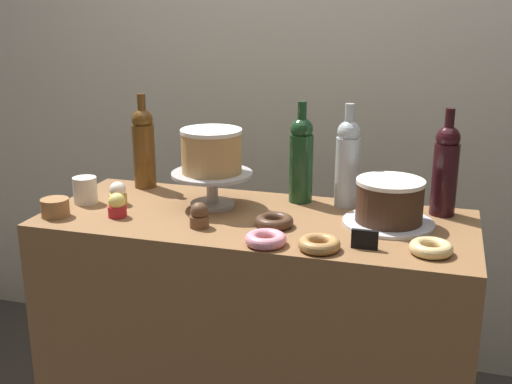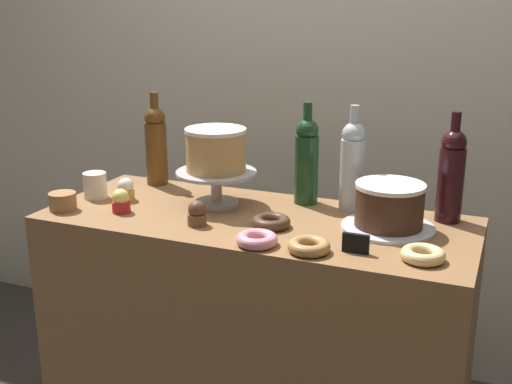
{
  "view_description": "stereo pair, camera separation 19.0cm",
  "coord_description": "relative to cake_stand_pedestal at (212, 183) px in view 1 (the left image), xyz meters",
  "views": [
    {
      "loc": [
        0.52,
        -1.74,
        1.52
      ],
      "look_at": [
        0.0,
        0.0,
        0.97
      ],
      "focal_mm": 44.91,
      "sensor_mm": 36.0,
      "label": 1
    },
    {
      "loc": [
        0.7,
        -1.68,
        1.52
      ],
      "look_at": [
        0.0,
        0.0,
        0.97
      ],
      "focal_mm": 44.91,
      "sensor_mm": 36.0,
      "label": 2
    }
  ],
  "objects": [
    {
      "name": "white_layer_cake",
      "position": [
        0.0,
        0.0,
        0.1
      ],
      "size": [
        0.19,
        0.19,
        0.14
      ],
      "color": "tan",
      "rests_on": "cake_stand_pedestal"
    },
    {
      "name": "donut_maple",
      "position": [
        0.4,
        -0.27,
        -0.06
      ],
      "size": [
        0.11,
        0.11,
        0.03
      ],
      "color": "#B27F47",
      "rests_on": "display_counter"
    },
    {
      "name": "cupcake_vanilla",
      "position": [
        -0.3,
        -0.07,
        -0.04
      ],
      "size": [
        0.06,
        0.06,
        0.07
      ],
      "color": "gold",
      "rests_on": "display_counter"
    },
    {
      "name": "silver_serving_platter",
      "position": [
        0.55,
        -0.02,
        -0.07
      ],
      "size": [
        0.27,
        0.27,
        0.01
      ],
      "color": "silver",
      "rests_on": "display_counter"
    },
    {
      "name": "wine_bottle_clear",
      "position": [
        0.41,
        0.13,
        0.07
      ],
      "size": [
        0.08,
        0.08,
        0.33
      ],
      "color": "#B2BCC1",
      "rests_on": "display_counter"
    },
    {
      "name": "coffee_cup_ceramic",
      "position": [
        -0.4,
        -0.09,
        -0.03
      ],
      "size": [
        0.08,
        0.08,
        0.08
      ],
      "color": "silver",
      "rests_on": "display_counter"
    },
    {
      "name": "price_sign_chalkboard",
      "position": [
        0.51,
        -0.23,
        -0.05
      ],
      "size": [
        0.07,
        0.01,
        0.05
      ],
      "color": "black",
      "rests_on": "display_counter"
    },
    {
      "name": "wine_bottle_green",
      "position": [
        0.26,
        0.13,
        0.07
      ],
      "size": [
        0.08,
        0.08,
        0.33
      ],
      "color": "#193D1E",
      "rests_on": "display_counter"
    },
    {
      "name": "donut_chocolate",
      "position": [
        0.24,
        -0.13,
        -0.06
      ],
      "size": [
        0.11,
        0.11,
        0.03
      ],
      "color": "#472D1E",
      "rests_on": "display_counter"
    },
    {
      "name": "cake_stand_pedestal",
      "position": [
        0.0,
        0.0,
        0.0
      ],
      "size": [
        0.26,
        0.26,
        0.11
      ],
      "color": "#B2B2B7",
      "rests_on": "display_counter"
    },
    {
      "name": "chocolate_round_cake",
      "position": [
        0.55,
        -0.02,
        -0.0
      ],
      "size": [
        0.2,
        0.2,
        0.12
      ],
      "color": "#3D2619",
      "rests_on": "silver_serving_platter"
    },
    {
      "name": "donut_pink",
      "position": [
        0.25,
        -0.28,
        -0.06
      ],
      "size": [
        0.11,
        0.11,
        0.03
      ],
      "color": "pink",
      "rests_on": "display_counter"
    },
    {
      "name": "cupcake_chocolate",
      "position": [
        0.03,
        -0.2,
        -0.04
      ],
      "size": [
        0.06,
        0.06,
        0.07
      ],
      "color": "brown",
      "rests_on": "display_counter"
    },
    {
      "name": "donut_glazed",
      "position": [
        0.68,
        -0.22,
        -0.06
      ],
      "size": [
        0.11,
        0.11,
        0.03
      ],
      "color": "#E0C17F",
      "rests_on": "display_counter"
    },
    {
      "name": "cookie_stack",
      "position": [
        -0.42,
        -0.23,
        -0.05
      ],
      "size": [
        0.08,
        0.08,
        0.05
      ],
      "color": "olive",
      "rests_on": "display_counter"
    },
    {
      "name": "wine_bottle_amber",
      "position": [
        -0.3,
        0.14,
        0.07
      ],
      "size": [
        0.08,
        0.08,
        0.33
      ],
      "color": "#5B3814",
      "rests_on": "display_counter"
    },
    {
      "name": "wine_bottle_dark_red",
      "position": [
        0.7,
        0.12,
        0.07
      ],
      "size": [
        0.08,
        0.08,
        0.33
      ],
      "color": "black",
      "rests_on": "display_counter"
    },
    {
      "name": "display_counter",
      "position": [
        0.16,
        -0.07,
        -0.52
      ],
      "size": [
        1.29,
        0.53,
        0.89
      ],
      "color": "brown",
      "rests_on": "ground_plane"
    },
    {
      "name": "cupcake_lemon",
      "position": [
        -0.24,
        -0.18,
        -0.04
      ],
      "size": [
        0.06,
        0.06,
        0.07
      ],
      "color": "red",
      "rests_on": "display_counter"
    },
    {
      "name": "back_wall",
      "position": [
        0.16,
        0.77,
        0.33
      ],
      "size": [
        6.0,
        0.05,
        2.6
      ],
      "color": "beige",
      "rests_on": "ground_plane"
    }
  ]
}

